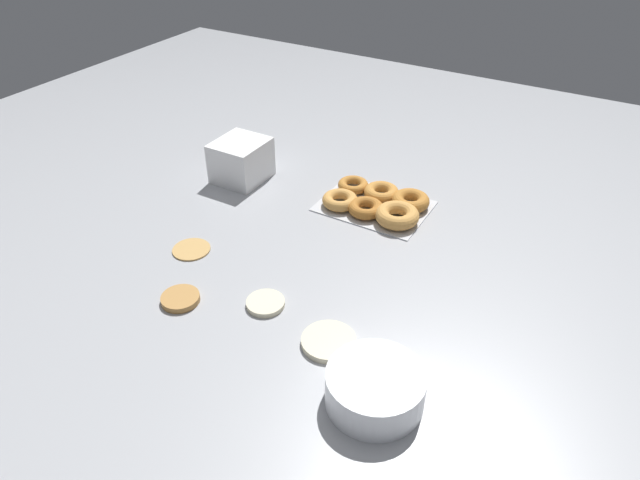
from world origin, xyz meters
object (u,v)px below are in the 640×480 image
pancake_0 (180,299)px  pancake_1 (191,249)px  donut_tray (379,203)px  pancake_2 (329,341)px  pancake_3 (266,303)px  container_stack (241,160)px  batter_bowl (375,388)px

pancake_0 → pancake_1: (0.10, -0.15, -0.00)m
pancake_1 → donut_tray: size_ratio=0.32×
pancake_2 → pancake_3: pancake_2 is taller
donut_tray → container_stack: bearing=6.6°
pancake_2 → container_stack: bearing=-39.6°
pancake_1 → donut_tray: 0.49m
pancake_1 → pancake_2: 0.44m
pancake_2 → container_stack: (0.54, -0.44, 0.05)m
pancake_1 → pancake_2: bearing=166.8°
pancake_0 → pancake_1: 0.18m
pancake_2 → donut_tray: donut_tray is taller
donut_tray → batter_bowl: bearing=114.8°
pancake_3 → donut_tray: (-0.04, -0.46, 0.01)m
container_stack → pancake_1: bearing=106.9°
pancake_1 → batter_bowl: bearing=162.4°
pancake_2 → donut_tray: bearing=-75.3°
donut_tray → container_stack: 0.41m
pancake_3 → container_stack: container_stack is taller
pancake_2 → batter_bowl: 0.16m
pancake_1 → container_stack: (0.10, -0.34, 0.05)m
pancake_1 → pancake_2: pancake_2 is taller
pancake_2 → pancake_3: 0.17m
pancake_0 → batter_bowl: 0.47m
container_stack → pancake_3: bearing=131.6°
pancake_1 → container_stack: bearing=-73.1°
pancake_0 → donut_tray: 0.58m
batter_bowl → container_stack: size_ratio=1.19×
pancake_2 → batter_bowl: batter_bowl is taller
pancake_0 → pancake_3: bearing=-153.8°
pancake_2 → batter_bowl: bearing=149.7°
donut_tray → batter_bowl: size_ratio=1.63×
donut_tray → pancake_2: bearing=104.7°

